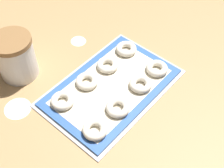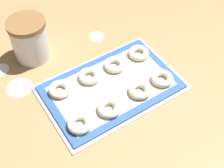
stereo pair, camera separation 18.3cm
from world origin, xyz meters
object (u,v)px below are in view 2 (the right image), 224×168
object	(u,v)px
bagel_front_far_right	(162,79)
bagel_back_far_left	(60,89)
bagel_front_mid_right	(140,90)
bagel_back_mid_right	(115,65)
bagel_front_far_left	(80,124)
bagel_front_mid_left	(109,108)
bagel_back_far_right	(139,53)
baking_tray	(112,88)
bagel_back_mid_left	(89,76)
flour_canister	(30,39)

from	to	relation	value
bagel_front_far_right	bagel_back_far_left	distance (m)	0.34
bagel_front_mid_right	bagel_back_mid_right	size ratio (longest dim) A/B	1.00
bagel_front_far_left	bagel_back_mid_right	distance (m)	0.26
bagel_front_far_right	bagel_back_mid_right	xyz separation A→B (m)	(-0.10, 0.14, 0.00)
bagel_front_mid_left	bagel_back_far_left	bearing A→B (deg)	122.05
bagel_front_far_left	bagel_back_far_left	world-z (taller)	same
bagel_front_mid_left	bagel_back_far_right	distance (m)	0.26
bagel_front_far_left	bagel_back_mid_right	size ratio (longest dim) A/B	1.00
bagel_front_mid_right	bagel_front_far_right	bearing A→B (deg)	0.18
baking_tray	bagel_front_far_left	xyz separation A→B (m)	(-0.16, -0.08, 0.02)
bagel_back_far_left	bagel_front_mid_right	bearing A→B (deg)	-33.89
bagel_back_far_right	baking_tray	bearing A→B (deg)	-156.34
bagel_front_mid_right	bagel_back_mid_left	size ratio (longest dim) A/B	1.00
bagel_front_mid_right	bagel_back_mid_right	distance (m)	0.14
bagel_front_mid_right	bagel_front_far_right	world-z (taller)	same
baking_tray	bagel_back_far_left	distance (m)	0.17
baking_tray	bagel_back_far_right	distance (m)	0.17
bagel_front_mid_left	bagel_front_far_right	distance (m)	0.21
bagel_back_mid_left	flour_canister	size ratio (longest dim) A/B	0.49
flour_canister	bagel_front_mid_right	bearing A→B (deg)	-58.80
bagel_back_mid_right	bagel_back_far_right	bearing A→B (deg)	1.00
bagel_back_mid_right	flour_canister	size ratio (longest dim) A/B	0.49
bagel_front_far_left	bagel_front_far_right	xyz separation A→B (m)	(0.32, 0.01, 0.00)
baking_tray	flour_canister	size ratio (longest dim) A/B	2.91
bagel_back_mid_left	flour_canister	bearing A→B (deg)	117.07
bagel_back_mid_left	flour_canister	xyz separation A→B (m)	(-0.11, 0.21, 0.06)
bagel_front_mid_left	bagel_front_far_right	bearing A→B (deg)	1.41
bagel_front_mid_right	bagel_back_mid_left	world-z (taller)	same
bagel_front_far_left	bagel_front_mid_left	size ratio (longest dim) A/B	1.00
bagel_back_mid_left	bagel_back_far_left	bearing A→B (deg)	178.73
bagel_back_far_left	bagel_back_far_right	world-z (taller)	same
bagel_front_mid_left	bagel_back_far_left	world-z (taller)	same
bagel_back_mid_left	bagel_back_far_right	xyz separation A→B (m)	(0.20, -0.00, 0.00)
bagel_front_far_left	bagel_back_mid_left	world-z (taller)	same
bagel_front_far_right	bagel_back_far_right	size ratio (longest dim) A/B	1.00
baking_tray	bagel_back_mid_left	size ratio (longest dim) A/B	6.00
baking_tray	bagel_front_mid_left	distance (m)	0.10
bagel_front_far_left	bagel_front_mid_right	bearing A→B (deg)	1.28
bagel_front_far_left	bagel_back_mid_left	size ratio (longest dim) A/B	1.00
baking_tray	bagel_front_far_left	distance (m)	0.18
bagel_front_mid_right	bagel_back_mid_left	distance (m)	0.18
bagel_back_mid_left	flour_canister	world-z (taller)	flour_canister
baking_tray	bagel_front_far_right	world-z (taller)	bagel_front_far_right
bagel_front_far_right	flour_canister	bearing A→B (deg)	130.86
bagel_front_far_right	flour_canister	xyz separation A→B (m)	(-0.31, 0.36, 0.06)
bagel_front_mid_right	bagel_back_mid_left	bearing A→B (deg)	126.83
bagel_front_far_right	bagel_back_mid_left	world-z (taller)	same
bagel_front_mid_right	bagel_front_far_right	size ratio (longest dim) A/B	1.00
baking_tray	bagel_front_mid_right	xyz separation A→B (m)	(0.06, -0.07, 0.02)
bagel_back_mid_right	flour_canister	distance (m)	0.31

